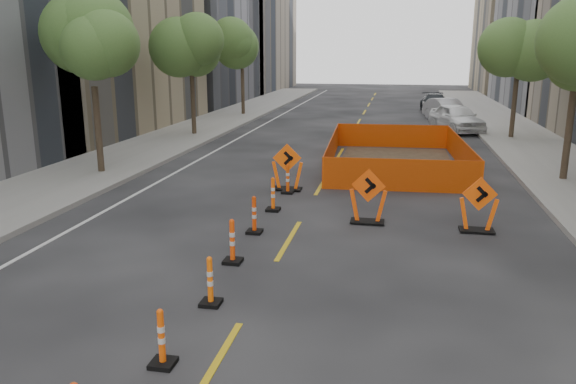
% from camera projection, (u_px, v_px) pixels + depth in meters
% --- Properties ---
extents(ground_plane, '(140.00, 140.00, 0.00)m').
position_uv_depth(ground_plane, '(247.00, 311.00, 10.17)').
color(ground_plane, black).
extents(sidewalk_left, '(4.00, 90.00, 0.15)m').
position_uv_depth(sidewalk_left, '(113.00, 162.00, 23.24)').
color(sidewalk_left, gray).
rests_on(sidewalk_left, ground).
extents(bld_left_d, '(12.00, 16.00, 14.00)m').
position_uv_depth(bld_left_d, '(175.00, 21.00, 48.90)').
color(bld_left_d, '#4C4C51').
rests_on(bld_left_d, ground).
extents(bld_left_e, '(12.00, 20.00, 20.00)m').
position_uv_depth(bld_left_e, '(229.00, 1.00, 63.76)').
color(bld_left_e, gray).
rests_on(bld_left_e, ground).
extents(bld_right_e, '(12.00, 14.00, 16.00)m').
position_uv_depth(bld_right_e, '(539.00, 17.00, 60.76)').
color(bld_right_e, tan).
rests_on(bld_right_e, ground).
extents(tree_l_b, '(2.80, 2.80, 5.95)m').
position_uv_depth(tree_l_b, '(92.00, 52.00, 20.13)').
color(tree_l_b, '#382B1E').
rests_on(tree_l_b, ground).
extents(tree_l_c, '(2.80, 2.80, 5.95)m').
position_uv_depth(tree_l_c, '(191.00, 51.00, 29.64)').
color(tree_l_c, '#382B1E').
rests_on(tree_l_c, ground).
extents(tree_l_d, '(2.80, 2.80, 5.95)m').
position_uv_depth(tree_l_d, '(242.00, 51.00, 39.15)').
color(tree_l_d, '#382B1E').
rests_on(tree_l_d, ground).
extents(tree_r_c, '(2.80, 2.80, 5.95)m').
position_uv_depth(tree_r_c, '(519.00, 51.00, 28.41)').
color(tree_r_c, '#382B1E').
rests_on(tree_r_c, ground).
extents(channelizer_1, '(0.36, 0.36, 0.92)m').
position_uv_depth(channelizer_1, '(161.00, 337.00, 8.31)').
color(channelizer_1, '#ED500A').
rests_on(channelizer_1, ground).
extents(channelizer_2, '(0.37, 0.37, 0.95)m').
position_uv_depth(channelizer_2, '(210.00, 281.00, 10.31)').
color(channelizer_2, '#F8610A').
rests_on(channelizer_2, ground).
extents(channelizer_3, '(0.40, 0.40, 1.01)m').
position_uv_depth(channelizer_3, '(232.00, 241.00, 12.36)').
color(channelizer_3, '#EA4309').
rests_on(channelizer_3, ground).
extents(channelizer_4, '(0.39, 0.39, 0.99)m').
position_uv_depth(channelizer_4, '(254.00, 215.00, 14.38)').
color(channelizer_4, red).
rests_on(channelizer_4, ground).
extents(channelizer_5, '(0.40, 0.40, 1.01)m').
position_uv_depth(channelizer_5, '(273.00, 194.00, 16.39)').
color(channelizer_5, '#FA570A').
rests_on(channelizer_5, ground).
extents(channelizer_6, '(0.39, 0.39, 0.98)m').
position_uv_depth(channelizer_6, '(288.00, 179.00, 18.40)').
color(channelizer_6, '#D94309').
rests_on(channelizer_6, ground).
extents(chevron_sign_left, '(1.14, 0.78, 1.58)m').
position_uv_depth(chevron_sign_left, '(287.00, 167.00, 18.75)').
color(chevron_sign_left, '#FB580A').
rests_on(chevron_sign_left, ground).
extents(chevron_sign_center, '(1.09, 0.74, 1.52)m').
position_uv_depth(chevron_sign_center, '(368.00, 196.00, 15.15)').
color(chevron_sign_center, '#F04A0A').
rests_on(chevron_sign_center, ground).
extents(chevron_sign_right, '(1.01, 0.64, 1.47)m').
position_uv_depth(chevron_sign_right, '(479.00, 205.00, 14.42)').
color(chevron_sign_right, '#FF530A').
rests_on(chevron_sign_right, ground).
extents(safety_fence, '(5.65, 9.12, 1.11)m').
position_uv_depth(safety_fence, '(396.00, 152.00, 22.86)').
color(safety_fence, '#FF440D').
rests_on(safety_fence, ground).
extents(parked_car_near, '(3.30, 5.00, 1.58)m').
position_uv_depth(parked_car_near, '(457.00, 118.00, 32.32)').
color(parked_car_near, white).
rests_on(parked_car_near, ground).
extents(parked_car_mid, '(3.07, 4.65, 1.45)m').
position_uv_depth(parked_car_mid, '(446.00, 110.00, 37.24)').
color(parked_car_mid, '#B4B3B9').
rests_on(parked_car_mid, ground).
extents(parked_car_far, '(2.04, 4.78, 1.38)m').
position_uv_depth(parked_car_far, '(434.00, 103.00, 42.25)').
color(parked_car_far, black).
rests_on(parked_car_far, ground).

